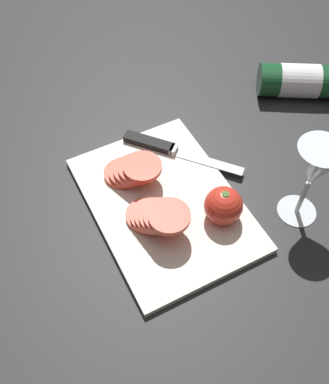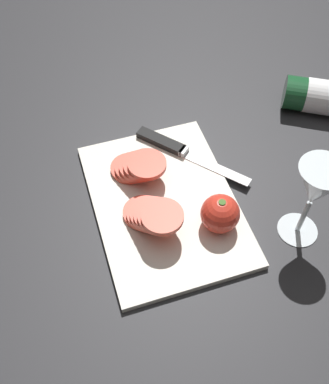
{
  "view_description": "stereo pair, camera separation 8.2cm",
  "coord_description": "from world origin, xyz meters",
  "px_view_note": "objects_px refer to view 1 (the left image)",
  "views": [
    {
      "loc": [
        -0.44,
        0.25,
        0.7
      ],
      "look_at": [
        -0.01,
        0.03,
        0.04
      ],
      "focal_mm": 42.0,
      "sensor_mm": 36.0,
      "label": 1
    },
    {
      "loc": [
        -0.47,
        0.17,
        0.7
      ],
      "look_at": [
        -0.01,
        0.03,
        0.04
      ],
      "focal_mm": 42.0,
      "sensor_mm": 36.0,
      "label": 2
    }
  ],
  "objects_px": {
    "whole_tomato": "(223,206)",
    "tomato_slice_stack_far": "(157,216)",
    "wine_glass": "(314,169)",
    "knife": "(159,146)",
    "wine_bottle": "(311,81)",
    "tomato_slice_stack_near": "(132,170)"
  },
  "relations": [
    {
      "from": "whole_tomato",
      "to": "knife",
      "type": "xyz_separation_m",
      "value": [
        0.2,
        0.03,
        -0.03
      ]
    },
    {
      "from": "tomato_slice_stack_near",
      "to": "knife",
      "type": "bearing_deg",
      "value": -59.63
    },
    {
      "from": "tomato_slice_stack_near",
      "to": "tomato_slice_stack_far",
      "type": "relative_size",
      "value": 0.86
    },
    {
      "from": "wine_bottle",
      "to": "tomato_slice_stack_far",
      "type": "height_order",
      "value": "wine_bottle"
    },
    {
      "from": "wine_bottle",
      "to": "whole_tomato",
      "type": "height_order",
      "value": "whole_tomato"
    },
    {
      "from": "wine_bottle",
      "to": "tomato_slice_stack_near",
      "type": "xyz_separation_m",
      "value": [
        -0.05,
        0.47,
        0.0
      ]
    },
    {
      "from": "whole_tomato",
      "to": "tomato_slice_stack_near",
      "type": "bearing_deg",
      "value": 34.37
    },
    {
      "from": "wine_glass",
      "to": "whole_tomato",
      "type": "xyz_separation_m",
      "value": [
        0.05,
        0.14,
        -0.08
      ]
    },
    {
      "from": "knife",
      "to": "whole_tomato",
      "type": "bearing_deg",
      "value": -34.12
    },
    {
      "from": "whole_tomato",
      "to": "tomato_slice_stack_far",
      "type": "relative_size",
      "value": 0.58
    },
    {
      "from": "whole_tomato",
      "to": "knife",
      "type": "bearing_deg",
      "value": 7.08
    },
    {
      "from": "knife",
      "to": "tomato_slice_stack_far",
      "type": "xyz_separation_m",
      "value": [
        -0.17,
        0.09,
        0.02
      ]
    },
    {
      "from": "tomato_slice_stack_far",
      "to": "wine_glass",
      "type": "bearing_deg",
      "value": -109.03
    },
    {
      "from": "wine_glass",
      "to": "knife",
      "type": "bearing_deg",
      "value": 32.9
    },
    {
      "from": "wine_glass",
      "to": "tomato_slice_stack_near",
      "type": "relative_size",
      "value": 1.66
    },
    {
      "from": "wine_bottle",
      "to": "tomato_slice_stack_near",
      "type": "bearing_deg",
      "value": 96.02
    },
    {
      "from": "knife",
      "to": "tomato_slice_stack_near",
      "type": "distance_m",
      "value": 0.1
    },
    {
      "from": "wine_glass",
      "to": "tomato_slice_stack_far",
      "type": "xyz_separation_m",
      "value": [
        0.09,
        0.25,
        -0.08
      ]
    },
    {
      "from": "wine_bottle",
      "to": "wine_glass",
      "type": "distance_m",
      "value": 0.35
    },
    {
      "from": "wine_bottle",
      "to": "knife",
      "type": "bearing_deg",
      "value": 90.25
    },
    {
      "from": "whole_tomato",
      "to": "tomato_slice_stack_far",
      "type": "distance_m",
      "value": 0.12
    },
    {
      "from": "wine_glass",
      "to": "whole_tomato",
      "type": "height_order",
      "value": "wine_glass"
    }
  ]
}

